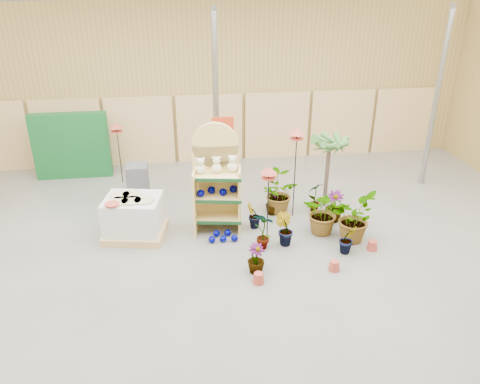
{
  "coord_description": "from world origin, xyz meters",
  "views": [
    {
      "loc": [
        -0.87,
        -7.23,
        5.19
      ],
      "look_at": [
        0.3,
        1.5,
        1.0
      ],
      "focal_mm": 35.0,
      "sensor_mm": 36.0,
      "label": 1
    }
  ],
  "objects_px": {
    "display_shelf": "(217,182)",
    "bird_table_front": "(269,173)",
    "pallet_stack": "(134,217)",
    "potted_plant_2": "(325,212)"
  },
  "relations": [
    {
      "from": "display_shelf",
      "to": "pallet_stack",
      "type": "xyz_separation_m",
      "value": [
        -1.79,
        -0.16,
        -0.64
      ]
    },
    {
      "from": "pallet_stack",
      "to": "potted_plant_2",
      "type": "bearing_deg",
      "value": 4.42
    },
    {
      "from": "display_shelf",
      "to": "pallet_stack",
      "type": "bearing_deg",
      "value": -165.4
    },
    {
      "from": "pallet_stack",
      "to": "bird_table_front",
      "type": "relative_size",
      "value": 0.84
    },
    {
      "from": "display_shelf",
      "to": "bird_table_front",
      "type": "distance_m",
      "value": 1.32
    },
    {
      "from": "potted_plant_2",
      "to": "pallet_stack",
      "type": "bearing_deg",
      "value": 173.98
    },
    {
      "from": "bird_table_front",
      "to": "potted_plant_2",
      "type": "xyz_separation_m",
      "value": [
        1.28,
        0.15,
        -1.06
      ]
    },
    {
      "from": "pallet_stack",
      "to": "bird_table_front",
      "type": "xyz_separation_m",
      "value": [
        2.77,
        -0.58,
        1.11
      ]
    },
    {
      "from": "pallet_stack",
      "to": "potted_plant_2",
      "type": "relative_size",
      "value": 1.42
    },
    {
      "from": "bird_table_front",
      "to": "potted_plant_2",
      "type": "distance_m",
      "value": 1.67
    }
  ]
}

